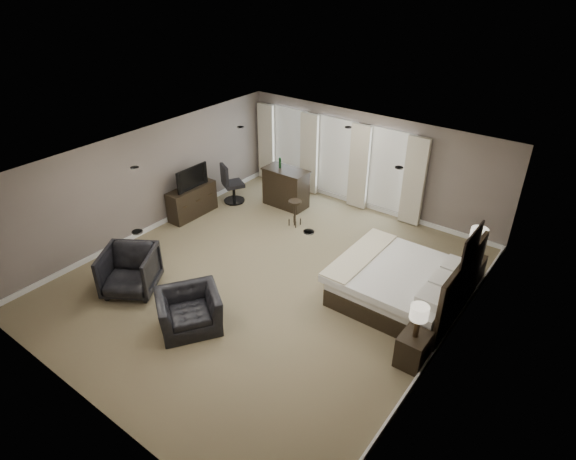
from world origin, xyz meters
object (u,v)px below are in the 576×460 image
Objects in this scene: lamp_near at (418,321)px; nightstand_near at (413,349)px; bar_counter at (286,187)px; bed at (404,270)px; armchair_far at (129,269)px; armchair_near at (188,305)px; desk_chair at (233,183)px; lamp_far at (477,244)px; tv at (190,185)px; bar_stool_left at (286,191)px; bar_stool_right at (295,213)px; nightstand_far at (471,270)px; dresser at (192,201)px.

nightstand_near is at bearing 0.00° from lamp_near.
bed is at bearing -24.36° from bar_counter.
bed is 2.23× the size of armchair_far.
armchair_far is (-4.61, -3.01, -0.22)m from bed.
armchair_near is 5.21m from desk_chair.
lamp_far reaches higher than tv.
bar_stool_left is (-5.31, 3.48, -0.51)m from lamp_near.
bar_stool_left is at bearing 173.82° from lamp_far.
tv is 1.44× the size of bar_stool_right.
bed is 3.77× the size of lamp_near.
bar_stool_right is at bearing 160.90° from bed.
desk_chair reaches higher than bar_counter.
bar_stool_right reaches higher than nightstand_far.
bar_counter is 1.47m from desk_chair.
bed is 2.08× the size of armchair_near.
nightstand_far is at bearing 90.00° from nightstand_near.
armchair_near is at bearing -34.05° from armchair_far.
nightstand_far is 2.96m from lamp_near.
nightstand_far is 0.58× the size of armchair_far.
desk_chair is (-5.69, 1.29, -0.18)m from bed.
bar_stool_right is at bearing -153.36° from desk_chair.
dresser reaches higher than bar_stool_right.
tv is 1.33m from desk_chair.
nightstand_far is at bearing -78.55° from tv.
armchair_far reaches higher than tv.
lamp_far is 7.06m from tv.
dresser is 2.00× the size of bar_stool_right.
dresser is (-6.92, 1.50, -0.51)m from lamp_near.
lamp_near is at bearing -31.16° from bar_stool_right.
bed reaches higher than dresser.
armchair_near is (3.21, -3.11, -0.39)m from tv.
armchair_far is (-1.78, 0.05, 0.03)m from armchair_near.
bar_stool_right is (-3.53, 1.22, -0.40)m from bed.
dresser is at bearing -130.21° from bar_counter.
nightstand_near is 0.57× the size of armchair_far.
bed is 2.87× the size of bar_stool_left.
bar_stool_left reaches higher than bar_stool_right.
bar_stool_right is at bearing -41.63° from bar_counter.
nightstand_near is 2.90m from nightstand_far.
tv is (0.00, 0.00, 0.47)m from dresser.
nightstand_near is at bearing -33.07° from bar_counter.
lamp_near is at bearing 0.00° from nightstand_near.
nightstand_near is 0.49× the size of bar_counter.
lamp_far is 0.70× the size of tv.
nightstand_far is at bearing -5.25° from armchair_near.
tv is at bearing 80.03° from armchair_near.
bed reaches higher than lamp_far.
armchair_far is at bearing -140.94° from lamp_far.
bar_counter is 1.17m from bar_stool_right.
lamp_far is at bearing 6.71° from armchair_far.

